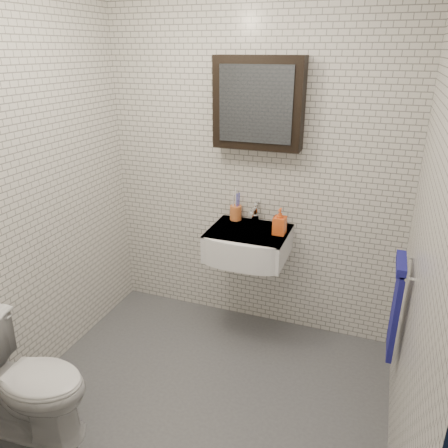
# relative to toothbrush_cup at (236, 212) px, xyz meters

# --- Properties ---
(ground) EXTENTS (2.20, 2.00, 0.01)m
(ground) POSITION_rel_toothbrush_cup_xyz_m (0.10, -0.94, -0.90)
(ground) COLOR #4B4E53
(ground) RESTS_ON ground
(room_shell) EXTENTS (2.22, 2.02, 2.51)m
(room_shell) POSITION_rel_toothbrush_cup_xyz_m (0.10, -0.94, 0.56)
(room_shell) COLOR silver
(room_shell) RESTS_ON ground
(washbasin) EXTENTS (0.55, 0.50, 0.20)m
(washbasin) POSITION_rel_toothbrush_cup_xyz_m (0.15, -0.21, -0.15)
(washbasin) COLOR white
(washbasin) RESTS_ON room_shell
(faucet) EXTENTS (0.06, 0.20, 0.15)m
(faucet) POSITION_rel_toothbrush_cup_xyz_m (0.15, -0.01, 0.01)
(faucet) COLOR silver
(faucet) RESTS_ON washbasin
(mirror_cabinet) EXTENTS (0.60, 0.15, 0.60)m
(mirror_cabinet) POSITION_rel_toothbrush_cup_xyz_m (0.15, -0.01, 0.79)
(mirror_cabinet) COLOR black
(mirror_cabinet) RESTS_ON room_shell
(towel_rail) EXTENTS (0.09, 0.30, 0.58)m
(towel_rail) POSITION_rel_toothbrush_cup_xyz_m (1.15, -0.59, -0.19)
(towel_rail) COLOR silver
(towel_rail) RESTS_ON room_shell
(toothbrush_cup) EXTENTS (0.10, 0.10, 0.24)m
(toothbrush_cup) POSITION_rel_toothbrush_cup_xyz_m (0.00, 0.00, 0.00)
(toothbrush_cup) COLOR #D16B34
(toothbrush_cup) RESTS_ON washbasin
(soap_bottle) EXTENTS (0.09, 0.09, 0.19)m
(soap_bottle) POSITION_rel_toothbrush_cup_xyz_m (0.37, -0.15, 0.03)
(soap_bottle) COLOR orange
(soap_bottle) RESTS_ON washbasin
(toilet) EXTENTS (0.72, 0.45, 0.70)m
(toilet) POSITION_rel_toothbrush_cup_xyz_m (-0.70, -1.48, -0.56)
(toilet) COLOR white
(toilet) RESTS_ON ground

